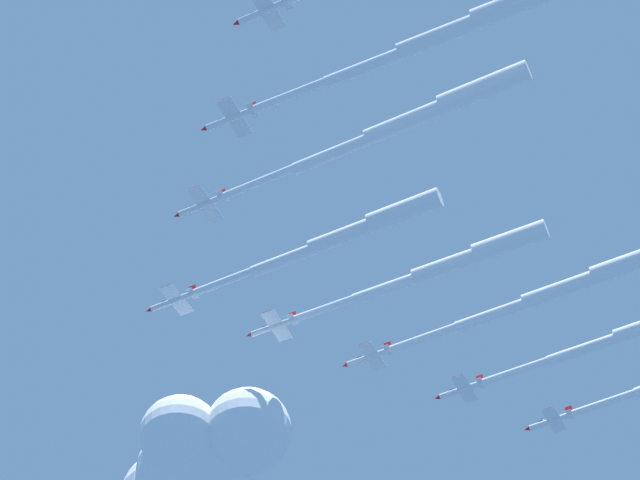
% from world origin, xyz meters
% --- Properties ---
extents(jet_lead, '(56.28, 19.01, 4.20)m').
position_xyz_m(jet_lead, '(4.72, 0.88, 184.73)').
color(jet_lead, silver).
extents(jet_port_inner, '(64.81, 20.75, 4.04)m').
position_xyz_m(jet_port_inner, '(26.62, -8.47, 187.72)').
color(jet_port_inner, silver).
extents(jet_starboard_inner, '(57.15, 20.18, 4.05)m').
position_xyz_m(jet_starboard_inner, '(14.02, 18.99, 187.20)').
color(jet_starboard_inner, silver).
extents(jet_port_mid, '(61.36, 21.41, 4.06)m').
position_xyz_m(jet_port_mid, '(40.66, -18.53, 185.33)').
color(jet_port_mid, silver).
extents(jet_starboard_mid, '(63.40, 21.23, 4.15)m').
position_xyz_m(jet_starboard_mid, '(26.82, 36.98, 187.93)').
color(jet_starboard_mid, silver).
extents(cloud_puff, '(37.66, 27.66, 23.16)m').
position_xyz_m(cloud_puff, '(-43.53, 17.38, 172.96)').
color(cloud_puff, white).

